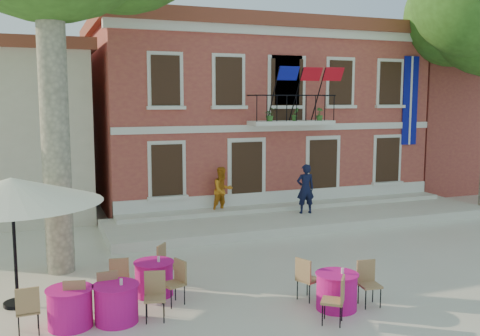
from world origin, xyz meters
name	(u,v)px	position (x,y,z in m)	size (l,w,h in m)	color
ground	(314,263)	(0.00, 0.00, 0.00)	(90.00, 90.00, 0.00)	beige
main_building	(247,112)	(2.00, 9.99, 3.78)	(13.50, 9.59, 7.50)	#B55741
neighbor_east	(446,121)	(14.00, 11.00, 3.22)	(9.40, 9.40, 6.40)	#B55741
terrace	(304,218)	(2.00, 4.40, 0.15)	(14.00, 3.40, 0.30)	silver
patio_umbrella	(12,191)	(-7.34, -0.39, 2.47)	(3.70, 3.70, 2.75)	black
pedestrian_navy	(305,189)	(2.08, 4.52, 1.19)	(0.65, 0.42, 1.77)	black
pedestrian_orange	(223,190)	(-0.71, 5.52, 1.14)	(0.81, 0.63, 1.67)	orange
cafe_table_0	(116,302)	(-5.48, -2.02, 0.42)	(1.97, 0.90, 0.95)	#C11276
cafe_table_1	(337,289)	(-1.10, -2.96, 0.43)	(1.72, 1.86, 0.95)	#C11276
cafe_table_2	(70,306)	(-6.34, -1.92, 0.42)	(1.94, 0.90, 0.95)	#C11276
cafe_table_3	(154,276)	(-4.49, -0.81, 0.43)	(1.75, 1.85, 0.95)	#C11276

